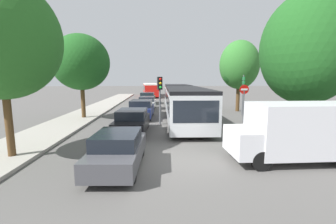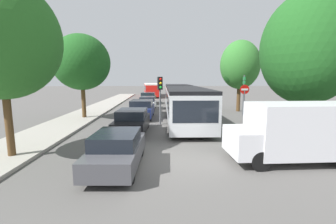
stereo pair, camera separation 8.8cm
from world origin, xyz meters
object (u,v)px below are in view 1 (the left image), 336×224
queued_car_graphite (118,150)px  tree_left_mid (81,62)px  queued_car_navy (141,109)px  tree_right_mid (238,66)px  queued_car_black (132,121)px  white_van (298,130)px  traffic_light (160,90)px  queued_car_green (148,98)px  articulated_bus (181,99)px  no_entry_sign (244,97)px  city_bus_rear (151,89)px  tree_left_near (2,42)px  queued_car_white (147,103)px  direction_sign_post (243,87)px  tree_right_near (308,49)px

queued_car_graphite → tree_left_mid: bearing=26.1°
queued_car_navy → tree_right_mid: bearing=-66.4°
queued_car_black → white_van: white_van is taller
queued_car_graphite → tree_right_mid: (9.50, 14.36, 3.84)m
traffic_light → queued_car_green: bearing=167.5°
queued_car_graphite → white_van: size_ratio=0.78×
queued_car_black → tree_left_mid: size_ratio=0.63×
articulated_bus → tree_right_mid: size_ratio=2.52×
articulated_bus → no_entry_sign: bearing=55.8°
queued_car_green → white_van: bearing=-159.9°
city_bus_rear → tree_left_mid: bearing=164.2°
articulated_bus → tree_left_near: (-8.05, -10.65, 3.12)m
articulated_bus → queued_car_navy: bearing=-70.4°
queued_car_black → queued_car_white: bearing=0.4°
queued_car_white → tree_left_mid: bearing=142.4°
city_bus_rear → tree_left_near: (-4.63, -33.83, 3.24)m
queued_car_green → tree_right_mid: bearing=-126.1°
queued_car_white → queued_car_green: size_ratio=0.91×
queued_car_navy → queued_car_white: queued_car_navy is taller
queued_car_green → articulated_bus: bearing=-158.6°
white_van → traffic_light: size_ratio=1.48×
queued_car_green → direction_sign_post: size_ratio=1.22×
queued_car_navy → tree_left_mid: 6.05m
direction_sign_post → tree_right_mid: size_ratio=0.51×
articulated_bus → traffic_light: size_ratio=5.22×
tree_right_near → no_entry_sign: bearing=116.8°
no_entry_sign → traffic_light: bearing=-83.1°
queued_car_navy → queued_car_green: size_ratio=1.01×
direction_sign_post → tree_right_near: size_ratio=0.45×
white_van → direction_sign_post: bearing=-101.7°
direction_sign_post → city_bus_rear: bearing=-55.5°
queued_car_navy → white_van: (6.87, -10.32, 0.47)m
queued_car_graphite → tree_left_mid: 12.10m
direction_sign_post → white_van: bearing=93.0°
queued_car_navy → traffic_light: (1.52, -2.77, 1.73)m
queued_car_navy → tree_right_mid: (9.40, 3.65, 3.75)m
city_bus_rear → queued_car_black: size_ratio=2.69×
tree_right_mid → tree_left_mid: bearing=-164.7°
tree_left_near → queued_car_green: bearing=77.4°
queued_car_navy → tree_right_near: 12.29m
queued_car_black → direction_sign_post: bearing=-52.7°
no_entry_sign → tree_right_near: size_ratio=0.35×
queued_car_green → tree_left_near: size_ratio=0.62×
white_van → queued_car_graphite: bearing=1.9°
queued_car_black → tree_right_near: (10.07, -0.62, 4.19)m
no_entry_sign → direction_sign_post: direction_sign_post is taller
queued_car_green → queued_car_white: bearing=-175.6°
city_bus_rear → tree_right_near: size_ratio=1.41×
city_bus_rear → queued_car_black: bearing=174.8°
tree_left_mid → traffic_light: bearing=-22.3°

